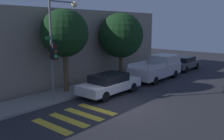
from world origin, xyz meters
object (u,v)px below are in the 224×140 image
at_px(traffic_light_pole, 58,39).
at_px(sedan_middle, 184,63).
at_px(pickup_truck, 157,68).
at_px(tree_near_corner, 65,33).
at_px(sedan_near_corner, 110,84).
at_px(tree_midblock, 121,35).

xyz_separation_m(traffic_light_pole, sedan_middle, (14.50, -1.27, -3.00)).
relative_size(pickup_truck, sedan_middle, 1.23).
distance_m(traffic_light_pole, pickup_truck, 9.68).
relative_size(sedan_middle, tree_near_corner, 0.78).
xyz_separation_m(pickup_truck, tree_near_corner, (-7.73, 2.44, 3.00)).
bearing_deg(sedan_near_corner, tree_midblock, 29.63).
height_order(sedan_near_corner, tree_near_corner, tree_near_corner).
distance_m(sedan_middle, tree_near_corner, 13.65).
relative_size(sedan_near_corner, tree_midblock, 0.84).
height_order(traffic_light_pole, sedan_middle, traffic_light_pole).
bearing_deg(pickup_truck, tree_near_corner, 162.51).
height_order(pickup_truck, tree_near_corner, tree_near_corner).
height_order(sedan_middle, tree_midblock, tree_midblock).
distance_m(traffic_light_pole, tree_midblock, 7.41).
bearing_deg(tree_midblock, pickup_truck, -52.51).
distance_m(pickup_truck, tree_near_corner, 8.64).
distance_m(sedan_near_corner, sedan_middle, 11.46).
height_order(traffic_light_pole, pickup_truck, traffic_light_pole).
relative_size(sedan_near_corner, tree_near_corner, 0.83).
height_order(pickup_truck, sedan_middle, pickup_truck).
bearing_deg(pickup_truck, tree_midblock, 127.49).
xyz_separation_m(sedan_middle, tree_near_corner, (-13.04, 2.44, 3.24)).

